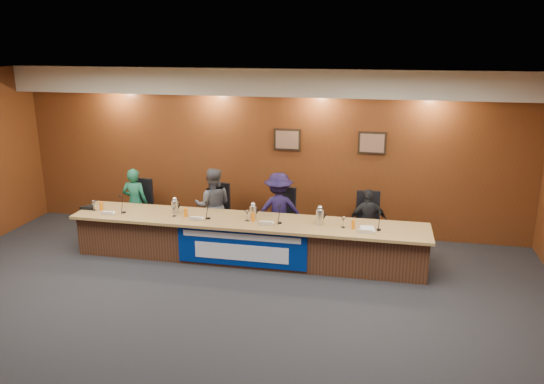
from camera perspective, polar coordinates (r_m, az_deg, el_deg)
The scene contains 40 objects.
floor at distance 7.29m, azimuth -7.49°, elevation -14.53°, with size 10.00×10.00×0.00m, color black.
ceiling at distance 6.30m, azimuth -8.56°, elevation 11.40°, with size 10.00×8.00×0.04m, color silver.
wall_back at distance 10.34m, azimuth -0.51°, elevation 4.41°, with size 10.00×0.04×3.20m, color #572912.
soffit at distance 9.91m, azimuth -0.85°, elevation 11.78°, with size 10.00×0.50×0.50m, color beige.
dais_body at distance 9.20m, azimuth -2.65°, elevation -5.24°, with size 6.00×0.80×0.70m, color #492918.
dais_top at distance 9.03m, azimuth -2.76°, elevation -3.14°, with size 6.10×0.95×0.05m, color #A07A44.
banner at distance 8.82m, azimuth -3.33°, elevation -6.02°, with size 2.20×0.02×0.65m, color navy.
banner_text_upper at distance 8.74m, azimuth -3.37°, elevation -4.83°, with size 2.00×0.01×0.10m, color silver.
banner_text_lower at distance 8.84m, azimuth -3.34°, elevation -6.53°, with size 1.60×0.01×0.28m, color silver.
wall_photo_left at distance 10.19m, azimuth 1.65°, elevation 5.65°, with size 0.52×0.04×0.42m, color black.
wall_photo_right at distance 10.03m, azimuth 10.72°, elevation 5.22°, with size 0.52×0.04×0.42m, color black.
panelist_a at distance 10.54m, azimuth -14.51°, elevation -1.10°, with size 0.49×0.32×1.34m, color #185A3E.
panelist_b at distance 9.95m, azimuth -6.35°, elevation -1.45°, with size 0.69×0.54×1.43m, color #4A4A4F.
panelist_c at distance 9.64m, azimuth 0.72°, elevation -1.99°, with size 0.91×0.52×1.41m, color #181035.
panelist_d at distance 9.51m, azimuth 10.27°, elevation -3.18°, with size 0.70×0.29×1.19m, color black.
office_chair_a at distance 10.69m, azimuth -14.21°, elevation -1.92°, with size 0.48×0.48×0.08m, color black.
office_chair_b at distance 10.11m, azimuth -6.14°, elevation -2.55°, with size 0.48×0.48×0.08m, color black.
office_chair_c at distance 9.81m, azimuth 0.83°, elevation -3.05°, with size 0.48×0.48×0.08m, color black.
office_chair_d at distance 9.65m, azimuth 10.26°, elevation -3.65°, with size 0.48×0.48×0.08m, color black.
nameplate_a at distance 9.65m, azimuth -17.35°, elevation -2.16°, with size 0.24×0.06×0.09m, color white.
microphone_a at distance 9.72m, azimuth -15.64°, elevation -2.11°, with size 0.07×0.07×0.02m, color black.
juice_glass_a at distance 9.95m, azimuth -17.88°, elevation -1.47°, with size 0.06×0.06×0.15m, color orange.
water_glass_a at distance 9.98m, azimuth -18.59°, elevation -1.41°, with size 0.08×0.08×0.18m, color silver.
nameplate_b at distance 9.03m, azimuth -8.21°, elevation -2.83°, with size 0.24×0.06×0.09m, color white.
microphone_b at distance 9.11m, azimuth -6.87°, elevation -2.83°, with size 0.07×0.07×0.02m, color black.
juice_glass_b at distance 9.26m, azimuth -9.27°, elevation -2.19°, with size 0.06×0.06×0.15m, color orange.
water_glass_b at distance 9.30m, azimuth -10.50°, elevation -2.06°, with size 0.08×0.08×0.18m, color silver.
nameplate_c at distance 8.71m, azimuth -0.70°, elevation -3.35°, with size 0.24×0.06×0.09m, color white.
microphone_c at distance 8.83m, azimuth 0.83°, elevation -3.33°, with size 0.07×0.07×0.02m, color black.
juice_glass_c at distance 8.91m, azimuth -2.06°, elevation -2.71°, with size 0.06×0.06×0.15m, color orange.
water_glass_c at distance 8.93m, azimuth -2.69°, elevation -2.57°, with size 0.08×0.08×0.18m, color silver.
nameplate_d at distance 8.48m, azimuth 10.02°, elevation -4.16°, with size 0.24×0.06×0.09m, color white.
microphone_d at distance 8.69m, azimuth 11.41°, elevation -3.99°, with size 0.07×0.07×0.02m, color black.
juice_glass_d at distance 8.66m, azimuth 8.74°, elevation -3.46°, with size 0.06×0.06×0.15m, color orange.
water_glass_d at distance 8.68m, azimuth 7.68°, elevation -3.27°, with size 0.08×0.08×0.18m, color silver.
carafe_left at distance 9.46m, azimuth -10.38°, elevation -1.59°, with size 0.12×0.12×0.23m, color silver.
carafe_mid at distance 9.04m, azimuth -2.03°, elevation -2.18°, with size 0.12×0.12×0.22m, color silver.
carafe_right at distance 8.76m, azimuth 5.17°, elevation -2.72°, with size 0.13×0.13×0.26m, color silver.
speakerphone at distance 10.13m, azimuth -19.12°, elevation -1.58°, with size 0.32×0.32×0.05m, color black.
paper_stack at distance 8.72m, azimuth 10.24°, elevation -3.91°, with size 0.22×0.30×0.01m, color white.
Camera 1 is at (2.18, -5.89, 3.70)m, focal length 35.00 mm.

